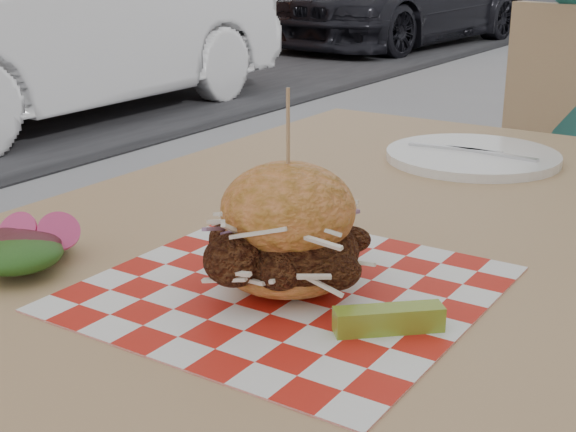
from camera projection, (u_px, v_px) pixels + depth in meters
name	position (u px, v px, depth m)	size (l,w,h in m)	color
car_white	(49.00, 27.00, 5.20)	(1.26, 3.63, 1.19)	silver
patio_table	(372.00, 275.00, 1.02)	(0.80, 1.20, 0.75)	tan
paper_liner	(288.00, 288.00, 0.78)	(0.36, 0.36, 0.00)	red
sandwich	(288.00, 235.00, 0.76)	(0.17, 0.17, 0.19)	orange
pickle_spear	(389.00, 319.00, 0.69)	(0.10, 0.02, 0.02)	olive
side_salad	(36.00, 252.00, 0.84)	(0.14, 0.14, 0.05)	#3F1419
place_setting	(473.00, 156.00, 1.26)	(0.27, 0.27, 0.02)	white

